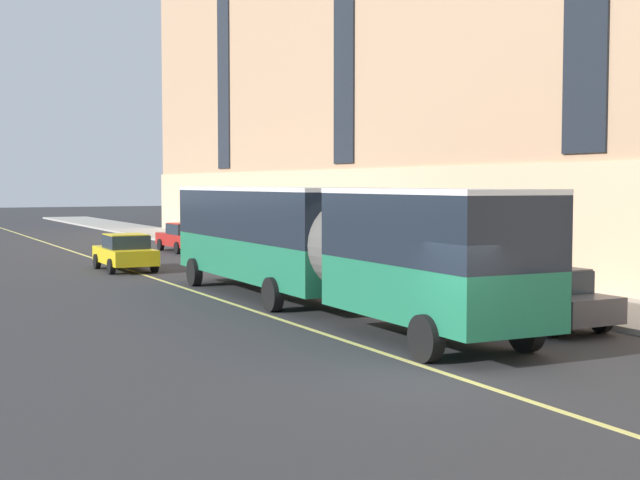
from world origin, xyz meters
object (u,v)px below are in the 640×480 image
object	(u,v)px
city_bus	(317,239)
parked_car_darkgray_4	(539,297)
parked_car_red_1	(184,237)
parked_car_black_5	(405,274)
parked_car_navy_0	(295,256)
taxi_cab	(125,252)

from	to	relation	value
city_bus	parked_car_darkgray_4	world-z (taller)	city_bus
city_bus	parked_car_red_1	xyz separation A→B (m)	(3.66, 23.20, -1.29)
parked_car_red_1	parked_car_black_5	xyz separation A→B (m)	(0.11, -22.03, 0.00)
parked_car_navy_0	parked_car_darkgray_4	world-z (taller)	same
city_bus	parked_car_black_5	xyz separation A→B (m)	(3.77, 1.17, -1.29)
parked_car_navy_0	taxi_cab	xyz separation A→B (m)	(-5.54, 5.05, -0.00)
parked_car_red_1	city_bus	bearing A→B (deg)	-98.98
city_bus	parked_car_navy_0	bearing A→B (deg)	68.40
taxi_cab	parked_car_black_5	bearing A→B (deg)	-66.54
parked_car_navy_0	parked_car_red_1	world-z (taller)	same
parked_car_black_5	taxi_cab	size ratio (longest dim) A/B	1.07
parked_car_darkgray_4	parked_car_navy_0	bearing A→B (deg)	90.02
parked_car_red_1	parked_car_black_5	world-z (taller)	same
city_bus	taxi_cab	size ratio (longest dim) A/B	4.31
city_bus	parked_car_black_5	distance (m)	4.15
parked_car_black_5	taxi_cab	distance (m)	14.25
parked_car_red_1	parked_car_black_5	distance (m)	22.03
parked_car_navy_0	parked_car_red_1	xyz separation A→B (m)	(0.03, 14.00, -0.00)
parked_car_darkgray_4	parked_car_black_5	xyz separation A→B (m)	(0.13, 6.58, 0.00)
city_bus	taxi_cab	distance (m)	14.43
parked_car_darkgray_4	taxi_cab	distance (m)	20.42
city_bus	parked_car_darkgray_4	distance (m)	6.65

